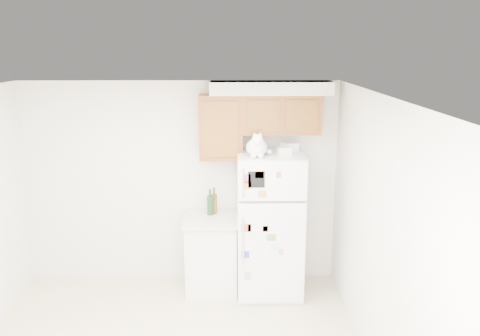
{
  "coord_description": "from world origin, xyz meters",
  "views": [
    {
      "loc": [
        0.61,
        -4.02,
        2.91
      ],
      "look_at": [
        0.72,
        1.55,
        1.55
      ],
      "focal_mm": 38.0,
      "sensor_mm": 36.0,
      "label": 1
    }
  ],
  "objects_px": {
    "storage_box_back": "(290,147)",
    "bottle_amber": "(214,201)",
    "refrigerator": "(270,224)",
    "bottle_green": "(210,202)",
    "cat": "(257,147)",
    "base_counter": "(212,253)",
    "storage_box_front": "(284,151)"
  },
  "relations": [
    {
      "from": "refrigerator",
      "to": "bottle_green",
      "type": "relative_size",
      "value": 5.4
    },
    {
      "from": "bottle_amber",
      "to": "refrigerator",
      "type": "bearing_deg",
      "value": -18.29
    },
    {
      "from": "storage_box_front",
      "to": "bottle_green",
      "type": "relative_size",
      "value": 0.48
    },
    {
      "from": "cat",
      "to": "bottle_green",
      "type": "distance_m",
      "value": 0.96
    },
    {
      "from": "cat",
      "to": "bottle_green",
      "type": "bearing_deg",
      "value": 150.99
    },
    {
      "from": "refrigerator",
      "to": "base_counter",
      "type": "relative_size",
      "value": 1.85
    },
    {
      "from": "refrigerator",
      "to": "base_counter",
      "type": "bearing_deg",
      "value": 173.91
    },
    {
      "from": "storage_box_back",
      "to": "bottle_amber",
      "type": "relative_size",
      "value": 0.56
    },
    {
      "from": "bottle_green",
      "to": "bottle_amber",
      "type": "bearing_deg",
      "value": 47.2
    },
    {
      "from": "base_counter",
      "to": "bottle_green",
      "type": "xyz_separation_m",
      "value": [
        -0.01,
        0.09,
        0.61
      ]
    },
    {
      "from": "storage_box_front",
      "to": "bottle_green",
      "type": "height_order",
      "value": "storage_box_front"
    },
    {
      "from": "base_counter",
      "to": "bottle_amber",
      "type": "height_order",
      "value": "bottle_amber"
    },
    {
      "from": "cat",
      "to": "bottle_amber",
      "type": "xyz_separation_m",
      "value": [
        -0.49,
        0.35,
        -0.73
      ]
    },
    {
      "from": "refrigerator",
      "to": "cat",
      "type": "bearing_deg",
      "value": -141.0
    },
    {
      "from": "refrigerator",
      "to": "cat",
      "type": "relative_size",
      "value": 4.03
    },
    {
      "from": "base_counter",
      "to": "bottle_green",
      "type": "distance_m",
      "value": 0.62
    },
    {
      "from": "refrigerator",
      "to": "bottle_green",
      "type": "height_order",
      "value": "refrigerator"
    },
    {
      "from": "base_counter",
      "to": "storage_box_back",
      "type": "relative_size",
      "value": 5.11
    },
    {
      "from": "base_counter",
      "to": "storage_box_back",
      "type": "distance_m",
      "value": 1.58
    },
    {
      "from": "refrigerator",
      "to": "bottle_green",
      "type": "distance_m",
      "value": 0.76
    },
    {
      "from": "refrigerator",
      "to": "bottle_amber",
      "type": "distance_m",
      "value": 0.73
    },
    {
      "from": "cat",
      "to": "storage_box_back",
      "type": "distance_m",
      "value": 0.48
    },
    {
      "from": "base_counter",
      "to": "storage_box_front",
      "type": "distance_m",
      "value": 1.54
    },
    {
      "from": "bottle_green",
      "to": "bottle_amber",
      "type": "xyz_separation_m",
      "value": [
        0.05,
        0.05,
        0.0
      ]
    },
    {
      "from": "storage_box_back",
      "to": "bottle_amber",
      "type": "bearing_deg",
      "value": 150.99
    },
    {
      "from": "bottle_green",
      "to": "cat",
      "type": "bearing_deg",
      "value": -29.01
    },
    {
      "from": "cat",
      "to": "storage_box_back",
      "type": "bearing_deg",
      "value": 34.43
    },
    {
      "from": "bottle_green",
      "to": "bottle_amber",
      "type": "height_order",
      "value": "bottle_amber"
    },
    {
      "from": "refrigerator",
      "to": "storage_box_back",
      "type": "distance_m",
      "value": 0.94
    },
    {
      "from": "base_counter",
      "to": "refrigerator",
      "type": "bearing_deg",
      "value": -6.09
    },
    {
      "from": "storage_box_back",
      "to": "bottle_green",
      "type": "height_order",
      "value": "storage_box_back"
    },
    {
      "from": "storage_box_back",
      "to": "storage_box_front",
      "type": "xyz_separation_m",
      "value": [
        -0.08,
        -0.21,
        -0.01
      ]
    }
  ]
}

